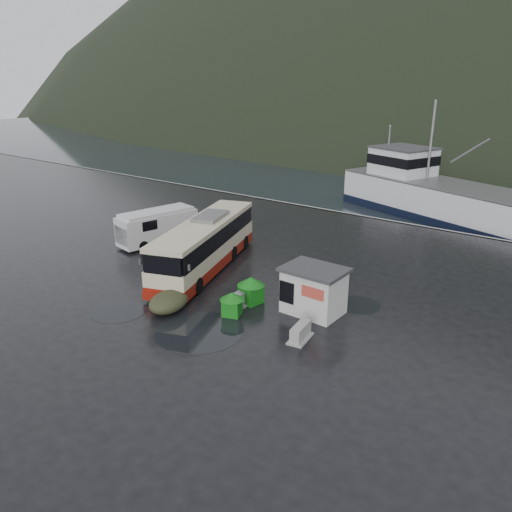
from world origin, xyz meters
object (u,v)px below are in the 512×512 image
Objects in this scene: waste_bin_left at (232,315)px; dome_tent at (169,310)px; jersey_barrier_b at (241,305)px; ticket_kiosk at (313,312)px; fishing_trawler at (452,206)px; white_van at (159,243)px; waste_bin_right at (251,302)px; jersey_barrier_a at (300,339)px; coach_bus at (206,268)px.

dome_tent is at bearing -152.49° from waste_bin_left.
dome_tent is 3.87m from jersey_barrier_b.
fishing_trawler is at bearing 92.97° from ticket_kiosk.
jersey_barrier_b is (2.69, 2.79, 0.00)m from dome_tent.
white_van is 28.59m from fishing_trawler.
waste_bin_right is at bearing 94.88° from waste_bin_left.
white_van is 12.73m from jersey_barrier_b.
ticket_kiosk reaches higher than dome_tent.
fishing_trawler is at bearing 94.09° from jersey_barrier_a.
jersey_barrier_a is at bearing -22.90° from waste_bin_right.
fishing_trawler is (2.20, 28.95, 0.00)m from waste_bin_right.
waste_bin_left is at bearing -71.89° from jersey_barrier_b.
dome_tent reaches higher than jersey_barrier_b.
coach_bus is at bearing 156.47° from waste_bin_right.
waste_bin_right is (5.59, -2.44, 0.00)m from coach_bus.
waste_bin_right is at bearing 69.97° from jersey_barrier_b.
white_van is at bearing 153.87° from waste_bin_left.
coach_bus is 6.66m from white_van.
waste_bin_right is 4.79m from jersey_barrier_a.
coach_bus reaches higher than jersey_barrier_a.
waste_bin_left is 0.85× the size of waste_bin_right.
dome_tent is at bearing -167.96° from jersey_barrier_a.
coach_bus is at bearing 143.48° from waste_bin_left.
coach_bus is at bearing -3.99° from white_van.
dome_tent is 1.65× the size of jersey_barrier_a.
ticket_kiosk is at bearing -67.47° from fishing_trawler.
waste_bin_left is at bearing -73.66° from fishing_trawler.
ticket_kiosk is (6.29, 4.47, 0.00)m from dome_tent.
fishing_trawler is at bearing 54.11° from coach_bus.
waste_bin_left reaches higher than jersey_barrier_b.
jersey_barrier_a is (7.33, 1.56, 0.00)m from dome_tent.
jersey_barrier_a is at bearing -69.65° from ticket_kiosk.
coach_bus reaches higher than white_van.
ticket_kiosk is (8.96, -1.39, 0.00)m from coach_bus.
fishing_trawler is at bearing 86.19° from waste_bin_left.
fishing_trawler reaches higher than coach_bus.
white_van is at bearing 169.18° from ticket_kiosk.
dome_tent is 32.78m from fishing_trawler.
white_van is 13.57m from waste_bin_left.
waste_bin_left reaches higher than jersey_barrier_a.
ticket_kiosk reaches higher than waste_bin_left.
fishing_trawler is (5.13, 32.37, 0.00)m from dome_tent.
waste_bin_left is 30.84m from fishing_trawler.
coach_bus is at bearing 114.50° from dome_tent.
ticket_kiosk is at bearing -28.30° from coach_bus.
jersey_barrier_a is 4.80m from jersey_barrier_b.
waste_bin_left is at bearing 179.47° from jersey_barrier_a.
ticket_kiosk is at bearing 17.31° from waste_bin_right.
jersey_barrier_b reaches higher than jersey_barrier_a.
jersey_barrier_b is 0.06× the size of fishing_trawler.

